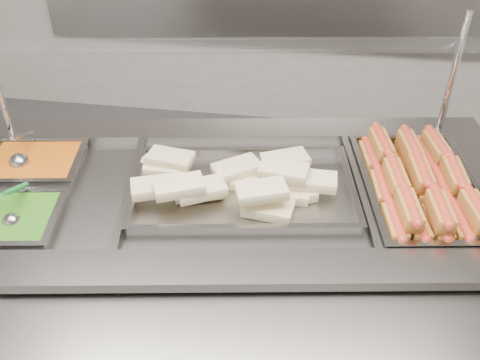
# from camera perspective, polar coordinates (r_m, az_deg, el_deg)

# --- Properties ---
(steam_counter) EXTENTS (2.16, 1.21, 0.98)m
(steam_counter) POSITION_cam_1_polar(r_m,az_deg,el_deg) (2.17, -1.46, -10.93)
(steam_counter) COLOR slate
(steam_counter) RESTS_ON ground
(tray_rail) EXTENTS (1.97, 0.69, 0.06)m
(tray_rail) POSITION_cam_1_polar(r_m,az_deg,el_deg) (1.48, -1.97, -15.53)
(tray_rail) COLOR gray
(tray_rail) RESTS_ON steam_counter
(sneeze_guard) EXTENTS (1.82, 0.59, 0.48)m
(sneeze_guard) POSITION_cam_1_polar(r_m,az_deg,el_deg) (1.84, -1.82, 13.81)
(sneeze_guard) COLOR silver
(sneeze_guard) RESTS_ON steam_counter
(pan_hotdogs) EXTENTS (0.46, 0.65, 0.11)m
(pan_hotdogs) POSITION_cam_1_polar(r_m,az_deg,el_deg) (1.97, 18.51, -1.51)
(pan_hotdogs) COLOR gray
(pan_hotdogs) RESTS_ON steam_counter
(pan_wraps) EXTENTS (0.80, 0.54, 0.08)m
(pan_wraps) POSITION_cam_1_polar(r_m,az_deg,el_deg) (1.85, 0.34, -1.31)
(pan_wraps) COLOR gray
(pan_wraps) RESTS_ON steam_counter
(pan_beans) EXTENTS (0.36, 0.31, 0.11)m
(pan_beans) POSITION_cam_1_polar(r_m,az_deg,el_deg) (2.12, -20.91, 0.98)
(pan_beans) COLOR gray
(pan_beans) RESTS_ON steam_counter
(pan_peas) EXTENTS (0.36, 0.31, 0.11)m
(pan_peas) POSITION_cam_1_polar(r_m,az_deg,el_deg) (1.89, -23.55, -4.64)
(pan_peas) COLOR gray
(pan_peas) RESTS_ON steam_counter
(hotdogs_in_buns) EXTENTS (0.39, 0.59, 0.13)m
(hotdogs_in_buns) POSITION_cam_1_polar(r_m,az_deg,el_deg) (1.93, 18.30, -0.21)
(hotdogs_in_buns) COLOR #955D1F
(hotdogs_in_buns) RESTS_ON pan_hotdogs
(tortilla_wraps) EXTENTS (0.71, 0.39, 0.11)m
(tortilla_wraps) POSITION_cam_1_polar(r_m,az_deg,el_deg) (1.83, -0.75, -0.09)
(tortilla_wraps) COLOR beige
(tortilla_wraps) RESTS_ON pan_wraps
(ladle) EXTENTS (0.08, 0.21, 0.15)m
(ladle) POSITION_cam_1_polar(r_m,az_deg,el_deg) (2.10, -22.44, 1.85)
(ladle) COLOR #A2A3A7
(ladle) RESTS_ON pan_beans
(serving_spoon) EXTENTS (0.07, 0.20, 0.14)m
(serving_spoon) POSITION_cam_1_polar(r_m,az_deg,el_deg) (1.84, -23.07, -3.51)
(serving_spoon) COLOR #A2A3A7
(serving_spoon) RESTS_ON pan_peas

